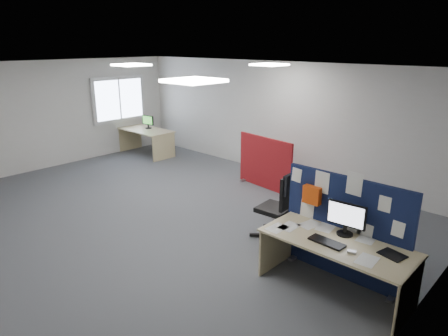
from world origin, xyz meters
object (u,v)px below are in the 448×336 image
Objects in this scene: red_divider at (265,163)px; second_desk at (147,135)px; monitor_main at (346,217)px; office_chair at (281,202)px; main_desk at (338,252)px; monitor_second at (148,121)px; navy_divider at (344,227)px.

red_divider is 0.92× the size of second_desk.
red_divider is at bearing 137.83° from monitor_main.
office_chair is at bearing -39.71° from red_divider.
red_divider is (-3.06, 2.46, -0.00)m from main_desk.
main_desk is 1.24× the size of red_divider.
main_desk is 3.92m from red_divider.
monitor_second is 6.26m from office_chair.
office_chair is at bearing -16.29° from second_desk.
second_desk is at bearing -172.22° from red_divider.
navy_divider is 3.51× the size of monitor_main.
main_desk is 4.61× the size of monitor_second.
main_desk is at bearing -18.16° from second_desk.
red_divider is 1.31× the size of office_chair.
second_desk is (-7.24, 2.20, -0.42)m from monitor_main.
navy_divider is at bearing 108.73° from main_desk.
main_desk is 1.63× the size of office_chair.
navy_divider is 0.30m from monitor_main.
second_desk is at bearing 157.74° from monitor_main.
second_desk is 6.17m from office_chair.
office_chair reaches higher than main_desk.
office_chair is at bearing 154.09° from main_desk.
monitor_main is 0.30× the size of second_desk.
second_desk is (-4.20, -0.08, -0.01)m from red_divider.
red_divider is 3.72× the size of monitor_second.
navy_divider is at bearing 115.56° from monitor_main.
monitor_second reaches higher than second_desk.
monitor_second is at bearing 157.15° from monitor_main.
monitor_second is (-7.32, 2.48, 0.37)m from main_desk.
main_desk and second_desk have the same top height.
main_desk is at bearing -71.27° from navy_divider.
red_divider is at bearing 1.04° from second_desk.
second_desk is at bearing -66.55° from monitor_second.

